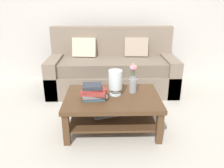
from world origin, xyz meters
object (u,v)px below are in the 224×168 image
object	(u,v)px
couch	(112,69)
flower_pitcher	(133,80)
coffee_table	(112,105)
glass_hurricane_vase	(115,81)
book_stack_main	(94,92)

from	to	relation	value
couch	flower_pitcher	xyz separation A→B (m)	(0.22, -1.16, 0.22)
coffee_table	flower_pitcher	bearing A→B (deg)	24.78
couch	glass_hurricane_vase	bearing A→B (deg)	-89.74
glass_hurricane_vase	flower_pitcher	xyz separation A→B (m)	(0.22, 0.07, -0.02)
coffee_table	glass_hurricane_vase	distance (m)	0.30
couch	glass_hurricane_vase	xyz separation A→B (m)	(0.01, -1.23, 0.24)
couch	book_stack_main	xyz separation A→B (m)	(-0.25, -1.34, 0.14)
coffee_table	book_stack_main	bearing A→B (deg)	-163.28
coffee_table	glass_hurricane_vase	size ratio (longest dim) A/B	3.66
coffee_table	glass_hurricane_vase	world-z (taller)	glass_hurricane_vase
flower_pitcher	book_stack_main	bearing A→B (deg)	-158.78
couch	flower_pitcher	world-z (taller)	couch
coffee_table	glass_hurricane_vase	bearing A→B (deg)	51.47
coffee_table	couch	bearing A→B (deg)	88.49
book_stack_main	flower_pitcher	distance (m)	0.51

